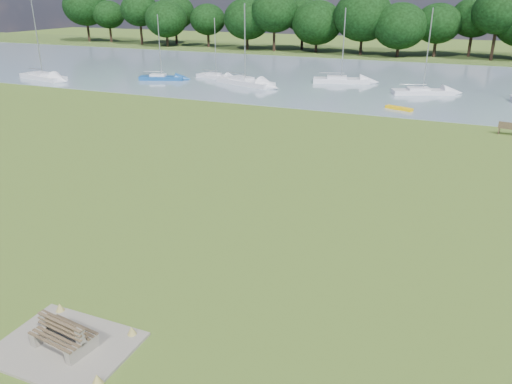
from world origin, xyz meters
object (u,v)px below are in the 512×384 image
at_px(sailboat_6, 43,75).
at_px(sailboat_7, 245,80).
at_px(sailboat_2, 341,79).
at_px(sailboat_8, 161,76).
at_px(kayak, 399,108).
at_px(bench_pair, 63,335).
at_px(sailboat_3, 216,75).
at_px(sailboat_4, 422,90).
at_px(riverbank_bench, 510,129).

height_order(sailboat_6, sailboat_7, sailboat_6).
xyz_separation_m(sailboat_2, sailboat_8, (-21.66, -6.83, -0.04)).
distance_m(kayak, sailboat_7, 20.57).
bearing_deg(bench_pair, sailboat_3, 119.75).
height_order(sailboat_2, sailboat_6, sailboat_6).
xyz_separation_m(sailboat_2, sailboat_4, (10.08, -3.86, -0.05)).
xyz_separation_m(sailboat_6, sailboat_7, (25.72, 6.37, 0.02)).
relative_size(bench_pair, sailboat_3, 0.28).
xyz_separation_m(riverbank_bench, kayak, (-9.26, 5.86, -0.34)).
xyz_separation_m(sailboat_2, sailboat_3, (-15.89, -2.85, -0.10)).
relative_size(riverbank_bench, sailboat_7, 0.19).
bearing_deg(sailboat_8, sailboat_4, -13.88).
height_order(kayak, sailboat_2, sailboat_2).
bearing_deg(kayak, sailboat_3, 179.55).
distance_m(sailboat_3, sailboat_6, 22.31).
bearing_deg(sailboat_4, sailboat_7, 163.28).
height_order(bench_pair, sailboat_2, sailboat_2).
relative_size(sailboat_2, sailboat_7, 0.94).
height_order(bench_pair, sailboat_7, sailboat_7).
bearing_deg(sailboat_4, sailboat_2, 136.95).
distance_m(kayak, sailboat_6, 45.04).
distance_m(kayak, sailboat_4, 9.10).
bearing_deg(sailboat_8, sailboat_2, -1.73).
xyz_separation_m(sailboat_4, sailboat_7, (-20.53, -1.94, 0.06)).
relative_size(sailboat_2, sailboat_3, 1.17).
distance_m(sailboat_3, sailboat_8, 7.01).
xyz_separation_m(riverbank_bench, sailboat_7, (-28.57, 12.93, 0.03)).
height_order(bench_pair, kayak, bench_pair).
bearing_deg(sailboat_8, sailboat_7, -13.98).
bearing_deg(riverbank_bench, sailboat_6, -177.18).
bearing_deg(riverbank_bench, kayak, 157.39).
height_order(bench_pair, sailboat_8, sailboat_8).
bearing_deg(riverbank_bench, sailboat_2, 143.78).
bearing_deg(bench_pair, sailboat_8, 127.29).
xyz_separation_m(riverbank_bench, sailboat_3, (-34.02, 15.87, -0.08)).
distance_m(riverbank_bench, sailboat_6, 54.69).
relative_size(kayak, sailboat_7, 0.29).
bearing_deg(kayak, sailboat_7, -178.53).
distance_m(riverbank_bench, sailboat_4, 16.91).
xyz_separation_m(sailboat_2, sailboat_6, (-36.16, -12.17, -0.00)).
bearing_deg(sailboat_3, sailboat_7, -17.94).
bearing_deg(sailboat_2, riverbank_bench, -60.35).
xyz_separation_m(kayak, sailboat_4, (1.22, 9.01, 0.31)).
xyz_separation_m(sailboat_6, sailboat_8, (14.50, 5.34, -0.04)).
bearing_deg(riverbank_bench, sailboat_4, 128.13).
bearing_deg(kayak, riverbank_bench, -10.74).
xyz_separation_m(bench_pair, sailboat_8, (-25.68, 45.36, -0.02)).
bearing_deg(sailboat_7, sailboat_2, 48.91).
xyz_separation_m(bench_pair, kayak, (4.85, 39.32, -0.34)).
bearing_deg(kayak, sailboat_8, -169.61).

